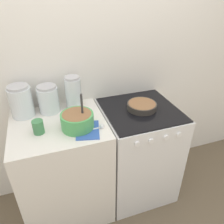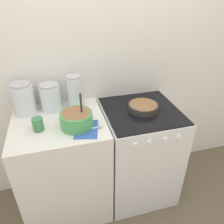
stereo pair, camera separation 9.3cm
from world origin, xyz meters
The scene contains 12 objects.
ground_plane centered at (0.00, 0.00, 0.00)m, with size 12.00×12.00×0.00m, color brown.
wall_back centered at (0.00, 0.66, 1.20)m, with size 4.42×0.05×2.40m.
countertop_cabinet centered at (-0.35, 0.32, 0.47)m, with size 0.71×0.63×0.93m.
stove centered at (0.33, 0.32, 0.47)m, with size 0.63×0.65×0.93m.
mixing_bowl centered at (-0.22, 0.22, 1.00)m, with size 0.24×0.24×0.26m.
baking_pan centered at (0.34, 0.32, 0.96)m, with size 0.25×0.25×0.05m.
storage_jar_left centered at (-0.59, 0.53, 1.04)m, with size 0.17×0.17×0.26m.
storage_jar_middle centered at (-0.39, 0.53, 1.03)m, with size 0.16×0.16×0.23m.
storage_jar_right centered at (-0.19, 0.53, 1.05)m, with size 0.13×0.13×0.28m.
tin_can centered at (-0.49, 0.24, 0.98)m, with size 0.08×0.08×0.10m.
recipe_page centered at (-0.16, 0.16, 0.94)m, with size 0.21×0.26×0.01m.
measuring_spoon centered at (-0.07, 0.15, 0.95)m, with size 0.12×0.04×0.04m.
Camera 2 is at (-0.32, -1.13, 1.85)m, focal length 35.00 mm.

